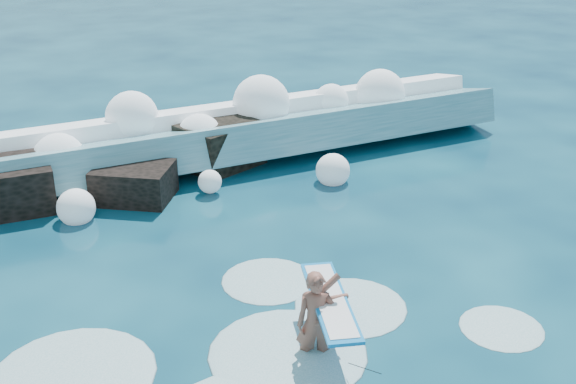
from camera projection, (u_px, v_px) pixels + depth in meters
name	position (u px, v px, depth m)	size (l,w,h in m)	color
ground	(262.00, 305.00, 13.22)	(200.00, 200.00, 0.00)	#07273D
breaking_wave	(162.00, 145.00, 19.37)	(20.01, 3.05, 1.72)	teal
rock_cluster	(111.00, 173.00, 17.95)	(8.15, 3.38, 1.39)	black
surfer_with_board	(319.00, 318.00, 11.67)	(1.29, 2.96, 1.79)	brown
wave_spray	(156.00, 129.00, 19.02)	(15.10, 4.64, 2.29)	white
surf_foam	(241.00, 354.00, 11.87)	(9.03, 5.48, 0.13)	silver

